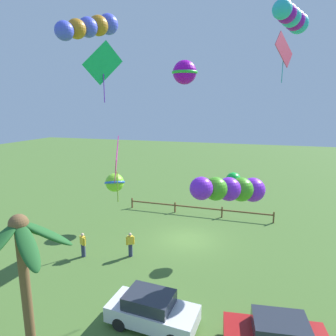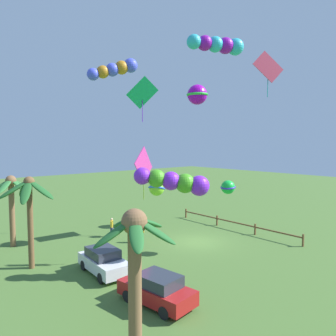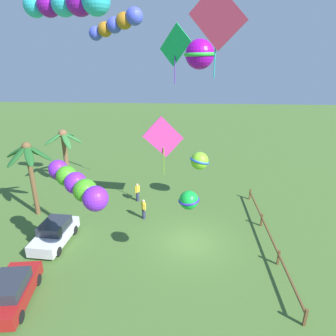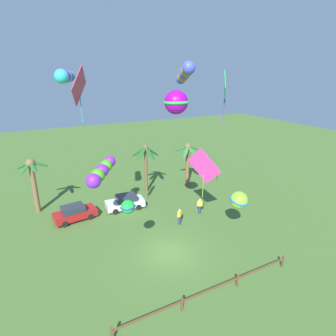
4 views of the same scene
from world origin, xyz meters
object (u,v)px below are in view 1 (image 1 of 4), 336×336
at_px(kite_diamond_7, 117,161).
at_px(kite_diamond_8, 284,50).
at_px(kite_ball_1, 185,72).
at_px(kite_tube_3, 292,18).
at_px(kite_tube_5, 232,189).
at_px(spectator_1, 83,245).
at_px(kite_diamond_6, 103,64).
at_px(spectator_0, 130,244).
at_px(kite_tube_4, 91,27).
at_px(kite_ball_2, 115,183).
at_px(palm_tree_1, 22,253).
at_px(kite_ball_0, 233,180).
at_px(parked_car_0, 152,310).

relative_size(kite_diamond_7, kite_diamond_8, 1.52).
height_order(kite_ball_1, kite_tube_3, kite_tube_3).
bearing_deg(kite_ball_1, kite_tube_5, 123.14).
xyz_separation_m(spectator_1, kite_diamond_6, (-0.25, -3.08, 11.34)).
xyz_separation_m(spectator_0, kite_tube_4, (1.19, 1.50, 12.61)).
height_order(spectator_1, kite_diamond_7, kite_diamond_7).
bearing_deg(kite_tube_3, kite_diamond_6, -15.77).
height_order(kite_ball_1, kite_ball_2, kite_ball_1).
distance_m(kite_tube_5, kite_diamond_6, 11.95).
xyz_separation_m(spectator_1, kite_tube_3, (-11.35, 0.05, 12.38)).
distance_m(kite_tube_3, kite_diamond_6, 11.58).
height_order(palm_tree_1, kite_ball_1, kite_ball_1).
relative_size(spectator_1, kite_tube_3, 0.48).
bearing_deg(kite_ball_0, kite_tube_5, 94.07).
bearing_deg(kite_tube_5, palm_tree_1, 43.02).
relative_size(palm_tree_1, parked_car_0, 1.45).
distance_m(kite_ball_1, kite_diamond_7, 7.33).
bearing_deg(spectator_1, kite_tube_4, 160.96).
relative_size(kite_ball_0, kite_diamond_6, 0.33).
height_order(kite_ball_0, kite_ball_1, kite_ball_1).
relative_size(parked_car_0, kite_diamond_8, 1.34).
bearing_deg(spectator_1, kite_ball_0, -154.67).
xyz_separation_m(spectator_0, kite_tube_5, (-6.37, 2.23, 4.77)).
bearing_deg(parked_car_0, spectator_0, -57.22).
height_order(kite_ball_2, kite_diamond_6, kite_diamond_6).
xyz_separation_m(kite_ball_0, kite_tube_5, (-0.39, 5.48, 0.87)).
bearing_deg(palm_tree_1, kite_diamond_6, -77.09).
height_order(spectator_0, kite_diamond_6, kite_diamond_6).
bearing_deg(spectator_0, kite_diamond_7, -43.42).
relative_size(spectator_1, kite_diamond_6, 0.40).
relative_size(spectator_1, kite_diamond_7, 0.35).
relative_size(parked_car_0, kite_tube_4, 1.07).
bearing_deg(kite_ball_2, spectator_1, 93.33).
bearing_deg(kite_ball_0, kite_tube_3, 120.68).
distance_m(kite_ball_0, kite_diamond_7, 7.78).
relative_size(kite_ball_2, kite_tube_3, 0.66).
xyz_separation_m(spectator_0, spectator_1, (2.86, 0.93, 0.00)).
xyz_separation_m(kite_tube_3, kite_diamond_6, (11.10, -3.13, -1.04)).
distance_m(kite_tube_3, kite_diamond_7, 12.59).
xyz_separation_m(parked_car_0, kite_diamond_6, (6.05, -7.50, 11.40)).
bearing_deg(kite_tube_3, kite_tube_4, 3.09).
height_order(spectator_0, kite_diamond_7, kite_diamond_7).
height_order(kite_diamond_6, kite_diamond_7, kite_diamond_6).
bearing_deg(palm_tree_1, spectator_1, -70.30).
bearing_deg(spectator_1, kite_diamond_7, -120.31).
distance_m(parked_car_0, kite_ball_1, 14.15).
bearing_deg(kite_ball_1, kite_diamond_8, -177.31).
xyz_separation_m(kite_ball_2, kite_tube_5, (-9.52, 6.41, 1.98)).
height_order(parked_car_0, kite_tube_3, kite_tube_3).
distance_m(parked_car_0, kite_diamond_7, 9.82).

